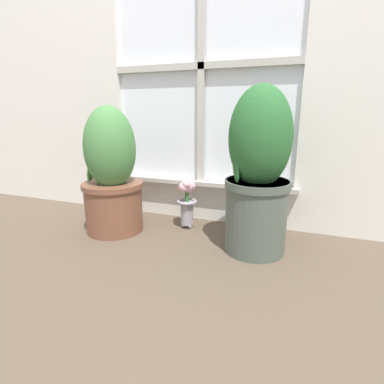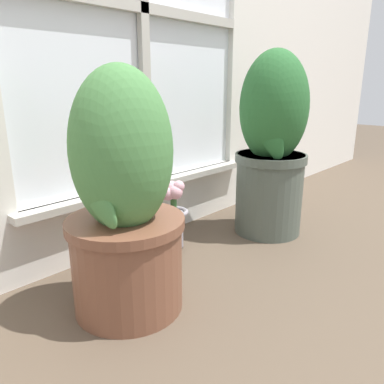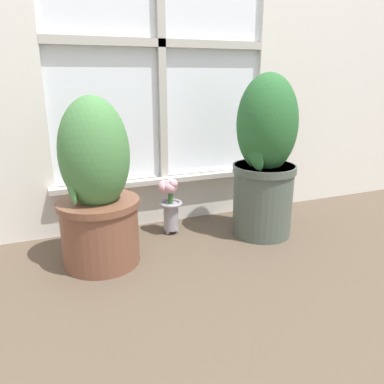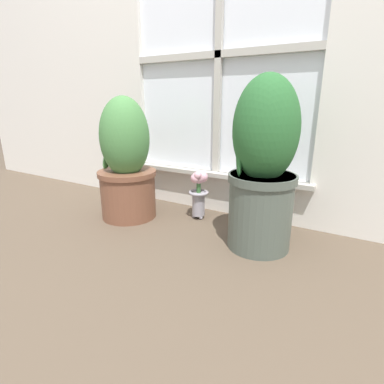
% 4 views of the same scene
% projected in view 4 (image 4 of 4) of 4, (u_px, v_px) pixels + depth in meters
% --- Properties ---
extents(ground_plane, '(10.00, 10.00, 0.00)m').
position_uv_depth(ground_plane, '(145.00, 258.00, 1.24)').
color(ground_plane, brown).
extents(potted_plant_left, '(0.31, 0.31, 0.65)m').
position_uv_depth(potted_plant_left, '(126.00, 164.00, 1.60)').
color(potted_plant_left, brown).
rests_on(potted_plant_left, ground_plane).
extents(potted_plant_right, '(0.28, 0.28, 0.73)m').
position_uv_depth(potted_plant_right, '(263.00, 168.00, 1.23)').
color(potted_plant_right, '#4C564C').
rests_on(potted_plant_right, ground_plane).
extents(flower_vase, '(0.11, 0.11, 0.27)m').
position_uv_depth(flower_vase, '(198.00, 189.00, 1.61)').
color(flower_vase, '#99939E').
rests_on(flower_vase, ground_plane).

